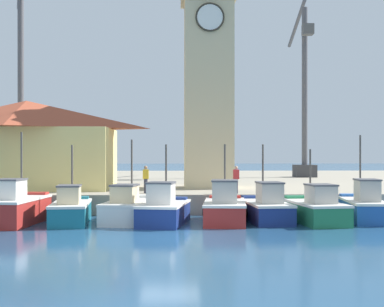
# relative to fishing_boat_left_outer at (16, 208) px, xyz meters

# --- Properties ---
(ground_plane) EXTENTS (300.00, 300.00, 0.00)m
(ground_plane) POSITION_rel_fishing_boat_left_outer_xyz_m (7.68, -4.20, -0.81)
(ground_plane) COLOR navy
(quay_wharf) EXTENTS (120.00, 40.00, 1.16)m
(quay_wharf) POSITION_rel_fishing_boat_left_outer_xyz_m (7.68, 23.45, -0.23)
(quay_wharf) COLOR #9E937F
(quay_wharf) RESTS_ON ground
(fishing_boat_left_outer) EXTENTS (2.46, 4.96, 4.60)m
(fishing_boat_left_outer) POSITION_rel_fishing_boat_left_outer_xyz_m (0.00, 0.00, 0.00)
(fishing_boat_left_outer) COLOR #AD2823
(fishing_boat_left_outer) RESTS_ON ground
(fishing_boat_left_inner) EXTENTS (2.16, 4.71, 3.95)m
(fishing_boat_left_inner) POSITION_rel_fishing_boat_left_outer_xyz_m (2.64, 0.23, -0.13)
(fishing_boat_left_inner) COLOR #196B7F
(fishing_boat_left_inner) RESTS_ON ground
(fishing_boat_mid_left) EXTENTS (2.74, 5.15, 4.24)m
(fishing_boat_mid_left) POSITION_rel_fishing_boat_left_outer_xyz_m (5.49, 0.77, -0.13)
(fishing_boat_mid_left) COLOR silver
(fishing_boat_mid_left) RESTS_ON ground
(fishing_boat_center) EXTENTS (2.79, 4.63, 3.97)m
(fishing_boat_center) POSITION_rel_fishing_boat_left_outer_xyz_m (7.32, -0.25, -0.09)
(fishing_boat_center) COLOR navy
(fishing_boat_center) RESTS_ON ground
(fishing_boat_mid_right) EXTENTS (2.52, 4.85, 3.99)m
(fishing_boat_mid_right) POSITION_rel_fishing_boat_left_outer_xyz_m (10.40, 0.16, -0.08)
(fishing_boat_mid_right) COLOR #AD2823
(fishing_boat_mid_right) RESTS_ON ground
(fishing_boat_right_inner) EXTENTS (2.26, 4.96, 3.99)m
(fishing_boat_right_inner) POSITION_rel_fishing_boat_left_outer_xyz_m (12.59, 0.67, -0.12)
(fishing_boat_right_inner) COLOR navy
(fishing_boat_right_inner) RESTS_ON ground
(fishing_boat_right_outer) EXTENTS (2.59, 4.98, 3.73)m
(fishing_boat_right_outer) POSITION_rel_fishing_boat_left_outer_xyz_m (14.99, 0.07, -0.12)
(fishing_boat_right_outer) COLOR #237A4C
(fishing_boat_right_outer) RESTS_ON ground
(fishing_boat_far_right) EXTENTS (2.29, 5.08, 4.49)m
(fishing_boat_far_right) POSITION_rel_fishing_boat_left_outer_xyz_m (17.72, 0.75, -0.07)
(fishing_boat_far_right) COLOR #2356A8
(fishing_boat_far_right) RESTS_ON ground
(clock_tower) EXTENTS (3.72, 3.72, 16.94)m
(clock_tower) POSITION_rel_fishing_boat_left_outer_xyz_m (10.16, 9.46, 8.39)
(clock_tower) COLOR beige
(clock_tower) RESTS_ON quay_wharf
(warehouse_left) EXTENTS (11.70, 6.95, 5.85)m
(warehouse_left) POSITION_rel_fishing_boat_left_outer_xyz_m (-1.99, 9.02, 3.34)
(warehouse_left) COLOR #E5D17A
(warehouse_left) RESTS_ON quay_wharf
(port_crane_near) EXTENTS (2.00, 9.20, 17.48)m
(port_crane_near) POSITION_rel_fishing_boat_left_outer_xyz_m (20.60, 25.24, 6.89)
(port_crane_near) COLOR #353539
(port_crane_near) RESTS_ON quay_wharf
(port_crane_far) EXTENTS (3.49, 9.11, 21.41)m
(port_crane_far) POSITION_rel_fishing_boat_left_outer_xyz_m (-5.94, 21.62, 8.48)
(port_crane_far) COLOR #353539
(port_crane_far) RESTS_ON quay_wharf
(dock_worker_near_tower) EXTENTS (0.34, 0.22, 1.62)m
(dock_worker_near_tower) POSITION_rel_fishing_boat_left_outer_xyz_m (6.17, 4.65, 1.20)
(dock_worker_near_tower) COLOR #33333D
(dock_worker_near_tower) RESTS_ON quay_wharf
(dock_worker_along_quay) EXTENTS (0.34, 0.22, 1.62)m
(dock_worker_along_quay) POSITION_rel_fishing_boat_left_outer_xyz_m (11.45, 4.20, 1.20)
(dock_worker_along_quay) COLOR #33333D
(dock_worker_along_quay) RESTS_ON quay_wharf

